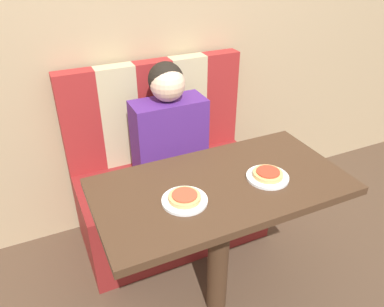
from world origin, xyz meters
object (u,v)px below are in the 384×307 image
(pizza_left, at_px, (185,197))
(pizza_right, at_px, (268,174))
(plate_left, at_px, (185,201))
(person, at_px, (169,124))
(plate_right, at_px, (267,177))

(pizza_left, height_order, pizza_right, same)
(pizza_left, relative_size, pizza_right, 1.00)
(pizza_right, bearing_deg, plate_left, 180.00)
(person, bearing_deg, plate_left, -106.49)
(pizza_left, bearing_deg, plate_left, 90.00)
(person, bearing_deg, plate_right, -73.51)
(pizza_right, bearing_deg, pizza_left, 180.00)
(plate_left, xyz_separation_m, plate_right, (0.38, 0.00, 0.00))
(person, bearing_deg, pizza_right, -73.51)
(person, height_order, plate_right, person)
(pizza_left, xyz_separation_m, pizza_right, (0.38, 0.00, 0.00))
(person, xyz_separation_m, plate_left, (-0.19, -0.65, -0.00))
(plate_left, bearing_deg, person, 73.51)
(plate_right, relative_size, pizza_right, 1.43)
(plate_left, distance_m, plate_right, 0.38)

